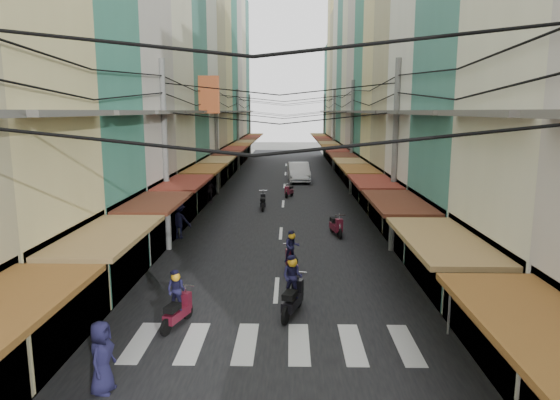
# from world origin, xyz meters

# --- Properties ---
(ground) EXTENTS (160.00, 160.00, 0.00)m
(ground) POSITION_xyz_m (0.00, 0.00, 0.00)
(ground) COLOR #63635E
(ground) RESTS_ON ground
(road) EXTENTS (10.00, 80.00, 0.02)m
(road) POSITION_xyz_m (0.00, 20.00, 0.01)
(road) COLOR black
(road) RESTS_ON ground
(sidewalk_left) EXTENTS (3.00, 80.00, 0.06)m
(sidewalk_left) POSITION_xyz_m (-6.50, 20.00, 0.03)
(sidewalk_left) COLOR gray
(sidewalk_left) RESTS_ON ground
(sidewalk_right) EXTENTS (3.00, 80.00, 0.06)m
(sidewalk_right) POSITION_xyz_m (6.50, 20.00, 0.03)
(sidewalk_right) COLOR gray
(sidewalk_right) RESTS_ON ground
(crosswalk) EXTENTS (7.55, 2.40, 0.01)m
(crosswalk) POSITION_xyz_m (-0.00, -6.00, 0.03)
(crosswalk) COLOR silver
(crosswalk) RESTS_ON ground
(building_row_left) EXTENTS (7.80, 67.67, 23.70)m
(building_row_left) POSITION_xyz_m (-7.92, 16.56, 9.78)
(building_row_left) COLOR white
(building_row_left) RESTS_ON ground
(building_row_right) EXTENTS (7.80, 68.98, 22.59)m
(building_row_right) POSITION_xyz_m (7.92, 16.45, 9.41)
(building_row_right) COLOR #3D8772
(building_row_right) RESTS_ON ground
(utility_poles) EXTENTS (10.20, 66.13, 8.20)m
(utility_poles) POSITION_xyz_m (0.00, 15.01, 6.59)
(utility_poles) COLOR gray
(utility_poles) RESTS_ON ground
(white_car) EXTENTS (5.91, 2.55, 2.05)m
(white_car) POSITION_xyz_m (1.20, 24.70, 0.00)
(white_car) COLOR silver
(white_car) RESTS_ON ground
(bicycle) EXTENTS (1.88, 0.99, 1.23)m
(bicycle) POSITION_xyz_m (6.38, -1.66, 0.00)
(bicycle) COLOR black
(bicycle) RESTS_ON ground
(moving_scooters) EXTENTS (5.86, 23.41, 1.85)m
(moving_scooters) POSITION_xyz_m (-0.03, 1.46, 0.51)
(moving_scooters) COLOR black
(moving_scooters) RESTS_ON ground
(parked_scooters) EXTENTS (12.89, 13.35, 1.01)m
(parked_scooters) POSITION_xyz_m (4.61, -3.30, 0.46)
(parked_scooters) COLOR black
(parked_scooters) RESTS_ON ground
(pedestrians) EXTENTS (12.12, 25.77, 2.25)m
(pedestrians) POSITION_xyz_m (-3.56, 2.55, 1.06)
(pedestrians) COLOR #2A202B
(pedestrians) RESTS_ON ground
(traffic_sign) EXTENTS (0.10, 0.60, 2.73)m
(traffic_sign) POSITION_xyz_m (4.78, -5.34, 1.97)
(traffic_sign) COLOR gray
(traffic_sign) RESTS_ON ground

